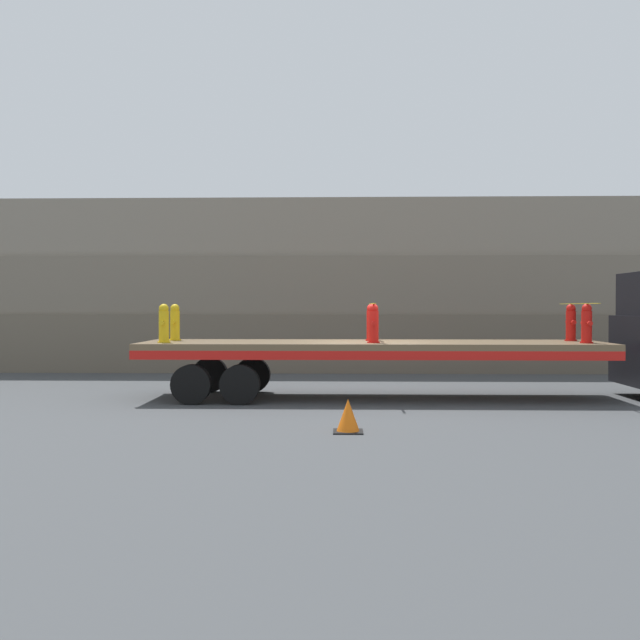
% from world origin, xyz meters
% --- Properties ---
extents(ground_plane, '(120.00, 120.00, 0.00)m').
position_xyz_m(ground_plane, '(0.00, 0.00, 0.00)').
color(ground_plane, '#3F4244').
extents(rock_cliff, '(60.00, 3.30, 5.78)m').
position_xyz_m(rock_cliff, '(0.00, 7.89, 2.89)').
color(rock_cliff, '#665B4C').
rests_on(rock_cliff, ground_plane).
extents(flatbed_trailer, '(10.87, 2.61, 1.34)m').
position_xyz_m(flatbed_trailer, '(-0.64, 0.00, 1.11)').
color(flatbed_trailer, brown).
rests_on(flatbed_trailer, ground_plane).
extents(fire_hydrant_yellow_near_0, '(0.29, 0.51, 0.90)m').
position_xyz_m(fire_hydrant_yellow_near_0, '(-4.84, -0.55, 1.78)').
color(fire_hydrant_yellow_near_0, gold).
rests_on(fire_hydrant_yellow_near_0, flatbed_trailer).
extents(fire_hydrant_yellow_far_0, '(0.29, 0.51, 0.90)m').
position_xyz_m(fire_hydrant_yellow_far_0, '(-4.84, 0.55, 1.78)').
color(fire_hydrant_yellow_far_0, gold).
rests_on(fire_hydrant_yellow_far_0, flatbed_trailer).
extents(fire_hydrant_red_near_1, '(0.29, 0.51, 0.90)m').
position_xyz_m(fire_hydrant_red_near_1, '(0.00, -0.55, 1.78)').
color(fire_hydrant_red_near_1, red).
rests_on(fire_hydrant_red_near_1, flatbed_trailer).
extents(fire_hydrant_red_far_1, '(0.29, 0.51, 0.90)m').
position_xyz_m(fire_hydrant_red_far_1, '(0.00, 0.55, 1.78)').
color(fire_hydrant_red_far_1, red).
rests_on(fire_hydrant_red_far_1, flatbed_trailer).
extents(fire_hydrant_red_near_2, '(0.29, 0.51, 0.90)m').
position_xyz_m(fire_hydrant_red_near_2, '(4.84, -0.55, 1.78)').
color(fire_hydrant_red_near_2, red).
rests_on(fire_hydrant_red_near_2, flatbed_trailer).
extents(fire_hydrant_red_far_2, '(0.29, 0.51, 0.90)m').
position_xyz_m(fire_hydrant_red_far_2, '(4.84, 0.55, 1.78)').
color(fire_hydrant_red_far_2, red).
rests_on(fire_hydrant_red_far_2, flatbed_trailer).
extents(cargo_strap_rear, '(0.05, 2.71, 0.01)m').
position_xyz_m(cargo_strap_rear, '(0.00, 0.00, 2.25)').
color(cargo_strap_rear, yellow).
rests_on(cargo_strap_rear, fire_hydrant_red_near_1).
extents(cargo_strap_middle, '(0.05, 2.71, 0.01)m').
position_xyz_m(cargo_strap_middle, '(4.84, 0.00, 2.25)').
color(cargo_strap_middle, yellow).
rests_on(cargo_strap_middle, fire_hydrant_red_near_2).
extents(traffic_cone, '(0.51, 0.51, 0.58)m').
position_xyz_m(traffic_cone, '(-0.63, -4.60, 0.28)').
color(traffic_cone, black).
rests_on(traffic_cone, ground_plane).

